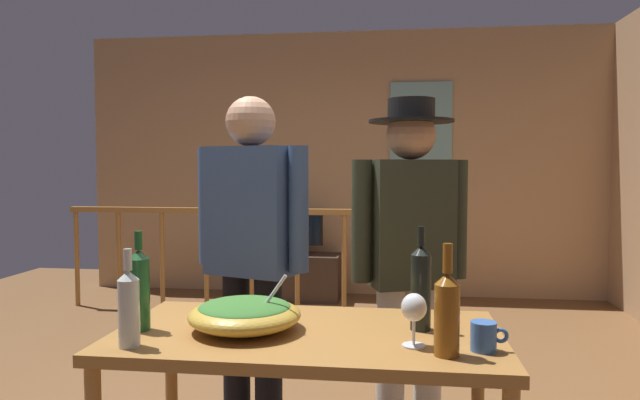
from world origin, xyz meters
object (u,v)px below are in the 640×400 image
object	(u,v)px
stair_railing	(300,246)
wine_bottle_green	(139,288)
wine_bottle_dark	(421,286)
wine_glass	(414,310)
tv_console	(296,276)
mug_blue	(484,336)
salad_bowl	(245,313)
serving_table	(308,354)
person_standing_right	(410,248)
framed_picture	(421,121)
wine_bottle_amber	(447,312)
person_standing_left	(252,242)
wine_bottle_clear	(129,307)
flat_screen_tv	(295,231)

from	to	relation	value
stair_railing	wine_bottle_green	world-z (taller)	wine_bottle_green
wine_bottle_dark	wine_glass	bearing A→B (deg)	-98.77
tv_console	mug_blue	world-z (taller)	mug_blue
salad_bowl	wine_glass	size ratio (longest dim) A/B	2.30
serving_table	person_standing_right	bearing A→B (deg)	61.17
framed_picture	tv_console	distance (m)	2.05
wine_bottle_amber	person_standing_left	world-z (taller)	person_standing_left
person_standing_left	wine_bottle_dark	bearing A→B (deg)	160.03
tv_console	serving_table	size ratio (longest dim) A/B	0.67
wine_bottle_clear	wine_bottle_dark	size ratio (longest dim) A/B	0.86
wine_bottle_amber	person_standing_right	world-z (taller)	person_standing_right
serving_table	wine_bottle_clear	size ratio (longest dim) A/B	4.26
wine_bottle_clear	mug_blue	world-z (taller)	wine_bottle_clear
tv_console	person_standing_left	size ratio (longest dim) A/B	0.54
person_standing_left	person_standing_right	distance (m)	0.74
flat_screen_tv	wine_bottle_clear	xyz separation A→B (m)	(0.16, -3.99, 0.21)
stair_railing	tv_console	bearing A→B (deg)	103.48
wine_glass	wine_bottle_amber	world-z (taller)	wine_bottle_amber
framed_picture	salad_bowl	distance (m)	4.27
flat_screen_tv	person_standing_left	world-z (taller)	person_standing_left
wine_bottle_amber	wine_bottle_dark	world-z (taller)	wine_bottle_dark
stair_railing	tv_console	world-z (taller)	stair_railing
stair_railing	person_standing_left	distance (m)	2.57
tv_console	wine_bottle_green	xyz separation A→B (m)	(0.11, -3.84, 0.70)
flat_screen_tv	wine_bottle_green	xyz separation A→B (m)	(0.11, -3.81, 0.23)
framed_picture	wine_bottle_green	bearing A→B (deg)	-105.53
stair_railing	wine_glass	distance (m)	3.48
framed_picture	person_standing_left	xyz separation A→B (m)	(-0.93, -3.39, -0.82)
wine_bottle_dark	person_standing_right	bearing A→B (deg)	91.99
serving_table	wine_bottle_amber	size ratio (longest dim) A/B	3.91
flat_screen_tv	wine_bottle_amber	distance (m)	4.12
serving_table	person_standing_left	size ratio (longest dim) A/B	0.79
salad_bowl	person_standing_left	size ratio (longest dim) A/B	0.23
wine_bottle_amber	wine_bottle_dark	xyz separation A→B (m)	(-0.07, 0.27, 0.02)
flat_screen_tv	wine_bottle_green	distance (m)	3.82
tv_console	stair_railing	bearing A→B (deg)	-76.52
serving_table	person_standing_left	world-z (taller)	person_standing_left
serving_table	wine_bottle_dark	distance (m)	0.46
stair_railing	serving_table	bearing A→B (deg)	-80.06
wine_bottle_dark	mug_blue	bearing A→B (deg)	-48.27
stair_railing	wine_bottle_clear	distance (m)	3.47
wine_bottle_dark	person_standing_left	bearing A→B (deg)	141.25
tv_console	wine_bottle_green	size ratio (longest dim) A/B	2.58
wine_bottle_green	person_standing_left	bearing A→B (deg)	73.91
serving_table	salad_bowl	distance (m)	0.26
wine_bottle_amber	salad_bowl	bearing A→B (deg)	165.01
stair_railing	person_standing_left	bearing A→B (deg)	-85.65
wine_bottle_dark	person_standing_left	size ratio (longest dim) A/B	0.22
wine_bottle_dark	mug_blue	world-z (taller)	wine_bottle_dark
serving_table	salad_bowl	xyz separation A→B (m)	(-0.22, -0.02, 0.14)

